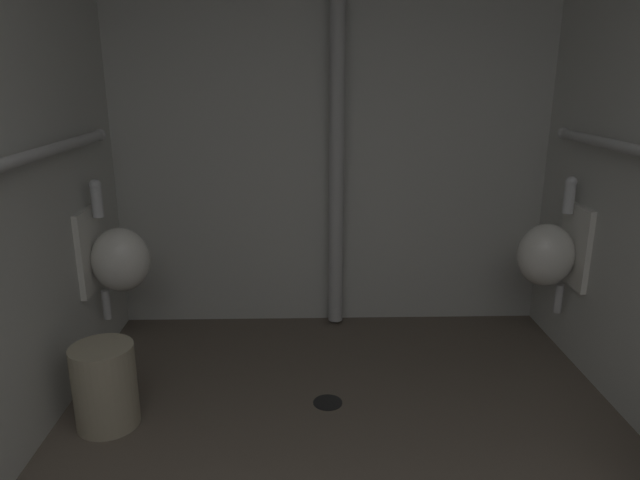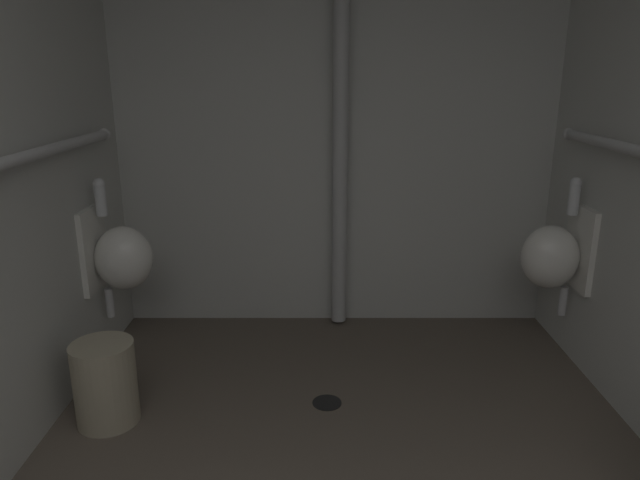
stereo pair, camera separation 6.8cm
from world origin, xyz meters
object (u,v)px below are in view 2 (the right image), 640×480
Objects in this scene: standpipe_back_wall at (342,119)px; waste_bin at (107,383)px; urinal_right_far at (556,255)px; floor_drain at (329,402)px; urinal_left_mid at (122,256)px.

waste_bin is at bearing -135.50° from standpipe_back_wall.
standpipe_back_wall reaches higher than waste_bin.
floor_drain is at bearing -158.63° from urinal_right_far.
urinal_left_mid and urinal_right_far have the same top height.
urinal_left_mid is 1.00× the size of urinal_right_far.
standpipe_back_wall is at bearing 84.77° from floor_drain.
standpipe_back_wall is 17.72× the size of floor_drain.
urinal_right_far is 2.32m from waste_bin.
standpipe_back_wall is at bearing 44.50° from waste_bin.
urinal_right_far is 1.38m from standpipe_back_wall.
waste_bin reaches higher than floor_drain.
standpipe_back_wall is (-1.12, 0.44, 0.67)m from urinal_right_far.
standpipe_back_wall is 1.85m from waste_bin.
urinal_left_mid is at bearing 157.49° from floor_drain.
urinal_right_far is 1.98× the size of waste_bin.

